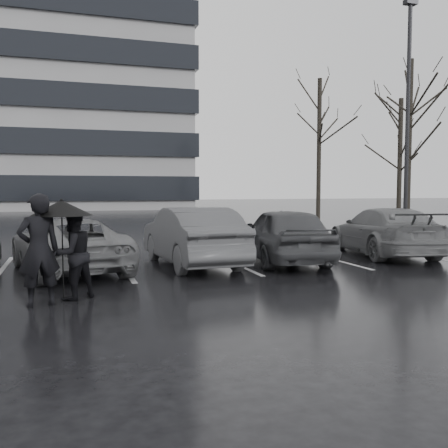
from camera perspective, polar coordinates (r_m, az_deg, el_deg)
name	(u,v)px	position (r m, az deg, el deg)	size (l,w,h in m)	color
ground	(238,278)	(10.83, 1.57, -6.17)	(160.00, 160.00, 0.00)	black
car_main	(283,235)	(13.13, 6.82, -1.20)	(1.72, 4.27, 1.46)	black
car_west_a	(192,236)	(12.58, -3.70, -1.39)	(1.55, 4.45, 1.46)	#2E2E30
car_west_b	(68,245)	(12.15, -17.36, -2.29)	(2.05, 4.46, 1.24)	#4B4B4E
car_east	(384,231)	(15.18, 17.81, -0.81)	(1.93, 4.75, 1.38)	#4B4B4E
pedestrian_left	(39,250)	(8.69, -20.42, -2.79)	(0.67, 0.44, 1.85)	black
pedestrian_right	(73,254)	(9.04, -16.91, -3.30)	(0.77, 0.60, 1.58)	black
umbrella	(62,208)	(8.90, -18.06, 1.76)	(1.03, 1.03, 1.75)	black
lamp_post	(407,129)	(22.21, 20.21, 10.12)	(0.52, 0.52, 9.56)	gray
stall_stripes	(177,263)	(13.00, -5.38, -4.47)	(19.72, 5.00, 0.00)	#AAAAAC
tree_east	(409,145)	(25.43, 20.37, 8.46)	(0.26, 0.26, 8.00)	black
tree_ne	(400,161)	(30.08, 19.45, 6.80)	(0.26, 0.26, 7.00)	black
tree_north	(319,150)	(30.79, 10.80, 8.29)	(0.26, 0.26, 8.50)	black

